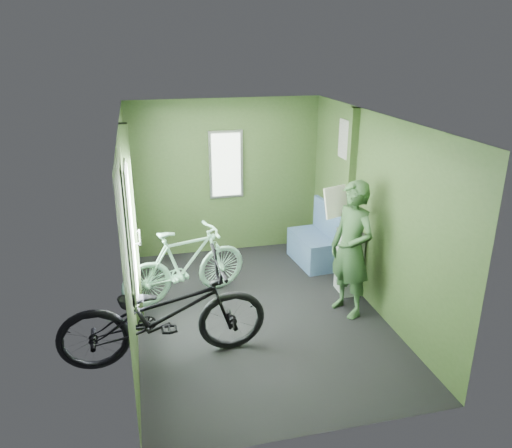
# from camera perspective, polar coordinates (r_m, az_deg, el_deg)

# --- Properties ---
(room) EXTENTS (4.00, 4.02, 2.31)m
(room) POSITION_cam_1_polar(r_m,az_deg,el_deg) (5.48, -0.23, 3.05)
(room) COLOR black
(room) RESTS_ON ground
(bicycle_black) EXTENTS (2.09, 0.90, 1.15)m
(bicycle_black) POSITION_cam_1_polar(r_m,az_deg,el_deg) (5.35, -10.09, -15.01)
(bicycle_black) COLOR black
(bicycle_black) RESTS_ON ground
(bicycle_mint) EXTENTS (1.71, 1.01, 1.02)m
(bicycle_mint) POSITION_cam_1_polar(r_m,az_deg,el_deg) (6.41, -7.85, -8.46)
(bicycle_mint) COLOR #98E0BB
(bicycle_mint) RESTS_ON ground
(passenger) EXTENTS (0.57, 0.73, 1.62)m
(passenger) POSITION_cam_1_polar(r_m,az_deg,el_deg) (5.82, 10.85, -2.84)
(passenger) COLOR #2B4B29
(passenger) RESTS_ON ground
(waste_box) EXTENTS (0.24, 0.34, 0.83)m
(waste_box) POSITION_cam_1_polar(r_m,az_deg,el_deg) (6.46, 10.58, -4.27)
(waste_box) COLOR gray
(waste_box) RESTS_ON ground
(bench_seat) EXTENTS (0.55, 0.89, 0.89)m
(bench_seat) POSITION_cam_1_polar(r_m,az_deg,el_deg) (7.27, 6.73, -2.46)
(bench_seat) COLOR navy
(bench_seat) RESTS_ON ground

